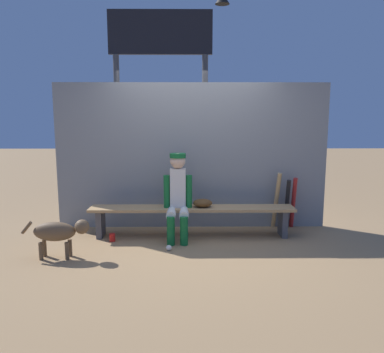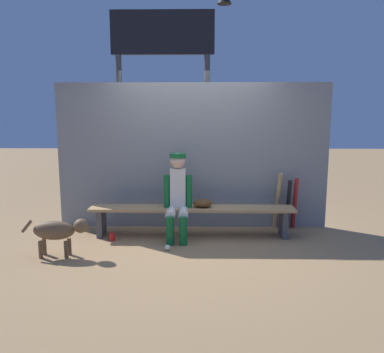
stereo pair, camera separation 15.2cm
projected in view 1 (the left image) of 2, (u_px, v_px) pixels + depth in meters
name	position (u px, v px, depth m)	size (l,w,h in m)	color
ground_plane	(192.00, 236.00, 5.58)	(30.00, 30.00, 0.00)	#9E7A51
chainlink_fence	(192.00, 157.00, 5.89)	(4.19, 0.03, 2.25)	gray
dugout_bench	(192.00, 213.00, 5.53)	(2.97, 0.36, 0.44)	tan
player_seated	(178.00, 194.00, 5.38)	(0.41, 0.55, 1.22)	silver
baseball_glove	(203.00, 203.00, 5.51)	(0.28, 0.20, 0.12)	#593819
bat_wood_tan	(276.00, 201.00, 5.89)	(0.06, 0.06, 0.90)	tan
bat_aluminum_black	(287.00, 204.00, 5.86)	(0.06, 0.06, 0.80)	black
bat_aluminum_red	(293.00, 203.00, 5.89)	(0.06, 0.06, 0.83)	#B22323
baseball	(169.00, 248.00, 4.98)	(0.07, 0.07, 0.07)	white
cup_on_ground	(112.00, 237.00, 5.35)	(0.08, 0.08, 0.11)	red
cup_on_bench	(185.00, 203.00, 5.53)	(0.08, 0.08, 0.11)	silver
scoreboard	(164.00, 66.00, 6.40)	(2.01, 0.27, 3.72)	#3F3F42
dog	(59.00, 232.00, 4.68)	(0.84, 0.20, 0.49)	brown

